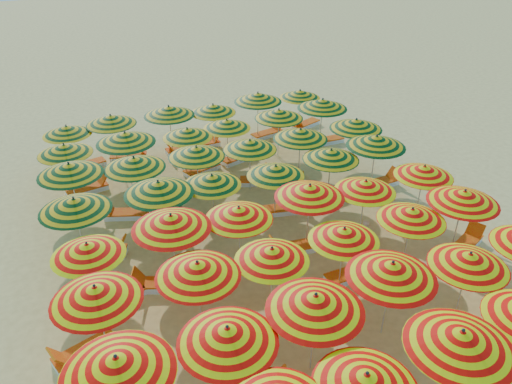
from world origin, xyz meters
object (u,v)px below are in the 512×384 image
umbrella_30 (70,169)px  umbrella_35 (356,124)px  umbrella_28 (331,155)px  lounger_28 (305,124)px  umbrella_42 (67,130)px  lounger_21 (239,158)px  umbrella_9 (392,270)px  lounger_11 (103,251)px  umbrella_6 (117,365)px  umbrella_12 (96,294)px  lounger_23 (86,165)px  umbrella_45 (213,109)px  umbrella_27 (276,171)px  umbrella_46 (258,97)px  umbrella_44 (169,111)px  lounger_25 (182,149)px  umbrella_34 (300,134)px  lounger_5 (351,274)px  lounger_15 (381,183)px  umbrella_43 (111,120)px  lounger_17 (261,181)px  lounger_10 (403,217)px  umbrella_36 (65,149)px  lounger_6 (466,244)px  lounger_13 (287,209)px  umbrella_18 (88,250)px  umbrella_24 (75,205)px  lounger_7 (115,296)px  umbrella_33 (250,145)px  umbrella_7 (227,335)px  umbrella_10 (469,260)px  lounger_16 (126,214)px  lounger_20 (203,169)px  lounger_22 (326,141)px  umbrella_22 (365,186)px  lounger_4 (84,352)px  umbrella_15 (344,234)px  lounger_14 (336,193)px  lounger_9 (293,248)px  lounger_12 (231,222)px  umbrella_39 (227,124)px  umbrella_16 (412,214)px  umbrella_47 (300,94)px  umbrella_3 (461,339)px  lounger_26 (204,144)px  umbrella_40 (279,114)px  lounger_27 (268,133)px  lounger_24 (130,156)px  umbrella_23 (424,171)px  lounger_8 (160,284)px  umbrella_26 (212,180)px  umbrella_32 (196,152)px  umbrella_17 (464,197)px  umbrella_2 (366,381)px

umbrella_30 → umbrella_35: umbrella_30 is taller
umbrella_28 → lounger_28: (2.92, 7.26, -1.93)m
umbrella_42 → lounger_21: size_ratio=1.29×
umbrella_9 → lounger_11: size_ratio=1.71×
umbrella_6 → umbrella_30: 9.80m
umbrella_12 → lounger_23: size_ratio=1.70×
umbrella_6 → umbrella_45: umbrella_6 is taller
umbrella_27 → umbrella_46: size_ratio=0.99×
umbrella_44 → lounger_25: bearing=1.3°
umbrella_34 → lounger_5: size_ratio=1.52×
umbrella_34 → lounger_15: umbrella_34 is taller
umbrella_43 → lounger_17: size_ratio=1.32×
lounger_10 → umbrella_36: bearing=-12.0°
lounger_6 → lounger_13: size_ratio=1.00×
umbrella_18 → lounger_5: 8.24m
umbrella_24 → lounger_7: 3.26m
umbrella_33 → lounger_17: 2.02m
umbrella_42 → lounger_23: umbrella_42 is taller
umbrella_7 → lounger_10: (8.97, 4.82, -2.04)m
umbrella_10 → lounger_16: (-7.86, 9.32, -1.92)m
lounger_20 → lounger_22: 6.76m
umbrella_22 → umbrella_27: umbrella_27 is taller
lounger_4 → lounger_15: (12.94, 4.59, 0.00)m
umbrella_15 → lounger_22: umbrella_15 is taller
umbrella_44 → lounger_14: 8.72m
umbrella_9 → lounger_4: size_ratio=1.70×
umbrella_9 → lounger_9: umbrella_9 is taller
lounger_12 → lounger_17: same height
umbrella_39 → lounger_14: size_ratio=1.58×
umbrella_16 → umbrella_47: size_ratio=1.06×
umbrella_3 → lounger_25: size_ratio=1.51×
lounger_16 → lounger_26: size_ratio=1.04×
umbrella_28 → umbrella_40: umbrella_40 is taller
lounger_13 → lounger_27: bearing=83.7°
umbrella_18 → lounger_16: umbrella_18 is taller
lounger_15 → lounger_24: 11.73m
umbrella_18 → umbrella_40: size_ratio=1.03×
umbrella_23 → umbrella_33: (-5.00, 4.67, 0.02)m
lounger_8 → lounger_9: 4.77m
umbrella_33 → umbrella_42: 8.25m
lounger_4 → lounger_14: (10.72, 4.59, 0.00)m
lounger_9 → lounger_27: (3.40, 9.50, 0.00)m
umbrella_26 → umbrella_44: 6.77m
umbrella_32 → lounger_22: (7.62, 2.61, -1.95)m
umbrella_35 → umbrella_43: size_ratio=1.04×
umbrella_17 → umbrella_28: (-2.22, 4.74, -0.12)m
lounger_24 → lounger_6: bearing=-35.6°
umbrella_44 → lounger_9: (1.76, -9.40, -2.07)m
umbrella_2 → umbrella_39: (2.37, 14.32, -0.11)m
umbrella_10 → umbrella_28: size_ratio=0.90×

